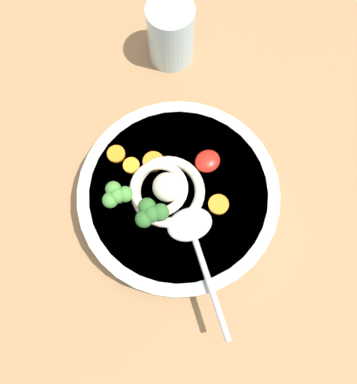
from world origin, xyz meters
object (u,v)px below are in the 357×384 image
noodle_pile (164,191)px  soup_spoon (193,234)px  soup_bowl (178,197)px  drinking_glass (171,34)px

noodle_pile → soup_spoon: bearing=90.8°
soup_spoon → soup_bowl: bearing=180.0°
soup_spoon → drinking_glass: bearing=168.0°
soup_bowl → noodle_pile: (1.70, -0.82, 3.85)cm
noodle_pile → drinking_glass: drinking_glass is taller
soup_bowl → drinking_glass: (-12.70, -22.17, 2.47)cm
soup_spoon → drinking_glass: (-14.30, -28.19, -0.81)cm
noodle_pile → soup_spoon: 6.87cm
drinking_glass → soup_spoon: bearing=63.1°
soup_bowl → soup_spoon: soup_spoon is taller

